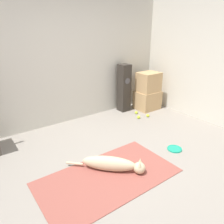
{
  "coord_description": "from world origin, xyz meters",
  "views": [
    {
      "loc": [
        -1.53,
        -1.9,
        1.89
      ],
      "look_at": [
        0.61,
        1.01,
        0.45
      ],
      "focal_mm": 35.0,
      "sensor_mm": 36.0,
      "label": 1
    }
  ],
  "objects_px": {
    "tennis_ball_loose_on_carpet": "(136,113)",
    "floor_speaker": "(124,88)",
    "cardboard_box_upper": "(149,82)",
    "tennis_ball_by_boxes": "(139,117)",
    "cardboard_box_lower": "(147,100)",
    "dog": "(113,164)",
    "frisbee": "(175,149)",
    "tennis_ball_near_speaker": "(148,115)"
  },
  "relations": [
    {
      "from": "cardboard_box_lower",
      "to": "tennis_ball_by_boxes",
      "type": "distance_m",
      "value": 0.69
    },
    {
      "from": "tennis_ball_by_boxes",
      "to": "tennis_ball_near_speaker",
      "type": "xyz_separation_m",
      "value": [
        0.23,
        -0.05,
        0.0
      ]
    },
    {
      "from": "dog",
      "to": "cardboard_box_upper",
      "type": "height_order",
      "value": "cardboard_box_upper"
    },
    {
      "from": "cardboard_box_lower",
      "to": "tennis_ball_near_speaker",
      "type": "distance_m",
      "value": 0.56
    },
    {
      "from": "frisbee",
      "to": "floor_speaker",
      "type": "relative_size",
      "value": 0.22
    },
    {
      "from": "cardboard_box_lower",
      "to": "tennis_ball_near_speaker",
      "type": "relative_size",
      "value": 8.25
    },
    {
      "from": "frisbee",
      "to": "tennis_ball_loose_on_carpet",
      "type": "distance_m",
      "value": 1.61
    },
    {
      "from": "tennis_ball_loose_on_carpet",
      "to": "floor_speaker",
      "type": "bearing_deg",
      "value": 102.89
    },
    {
      "from": "dog",
      "to": "frisbee",
      "type": "distance_m",
      "value": 1.16
    },
    {
      "from": "cardboard_box_lower",
      "to": "cardboard_box_upper",
      "type": "relative_size",
      "value": 1.12
    },
    {
      "from": "cardboard_box_lower",
      "to": "cardboard_box_upper",
      "type": "xyz_separation_m",
      "value": [
        -0.01,
        -0.01,
        0.44
      ]
    },
    {
      "from": "cardboard_box_upper",
      "to": "tennis_ball_by_boxes",
      "type": "xyz_separation_m",
      "value": [
        -0.57,
        -0.32,
        -0.63
      ]
    },
    {
      "from": "cardboard_box_lower",
      "to": "tennis_ball_near_speaker",
      "type": "bearing_deg",
      "value": -132.34
    },
    {
      "from": "cardboard_box_upper",
      "to": "frisbee",
      "type": "bearing_deg",
      "value": -120.96
    },
    {
      "from": "cardboard_box_lower",
      "to": "dog",
      "type": "bearing_deg",
      "value": -145.16
    },
    {
      "from": "dog",
      "to": "tennis_ball_near_speaker",
      "type": "distance_m",
      "value": 2.08
    },
    {
      "from": "frisbee",
      "to": "tennis_ball_loose_on_carpet",
      "type": "height_order",
      "value": "tennis_ball_loose_on_carpet"
    },
    {
      "from": "dog",
      "to": "tennis_ball_loose_on_carpet",
      "type": "xyz_separation_m",
      "value": [
        1.68,
        1.37,
        -0.08
      ]
    },
    {
      "from": "floor_speaker",
      "to": "tennis_ball_by_boxes",
      "type": "xyz_separation_m",
      "value": [
        -0.06,
        -0.59,
        -0.51
      ]
    },
    {
      "from": "tennis_ball_by_boxes",
      "to": "tennis_ball_loose_on_carpet",
      "type": "relative_size",
      "value": 1.0
    },
    {
      "from": "dog",
      "to": "frisbee",
      "type": "xyz_separation_m",
      "value": [
        1.15,
        -0.15,
        -0.1
      ]
    },
    {
      "from": "frisbee",
      "to": "tennis_ball_loose_on_carpet",
      "type": "xyz_separation_m",
      "value": [
        0.53,
        1.52,
        0.02
      ]
    },
    {
      "from": "cardboard_box_lower",
      "to": "tennis_ball_by_boxes",
      "type": "relative_size",
      "value": 8.25
    },
    {
      "from": "cardboard_box_upper",
      "to": "dog",
      "type": "bearing_deg",
      "value": -145.29
    },
    {
      "from": "dog",
      "to": "tennis_ball_near_speaker",
      "type": "bearing_deg",
      "value": 31.63
    },
    {
      "from": "tennis_ball_loose_on_carpet",
      "to": "dog",
      "type": "bearing_deg",
      "value": -140.82
    },
    {
      "from": "frisbee",
      "to": "cardboard_box_lower",
      "type": "bearing_deg",
      "value": 59.05
    },
    {
      "from": "cardboard_box_upper",
      "to": "tennis_ball_by_boxes",
      "type": "relative_size",
      "value": 7.39
    },
    {
      "from": "cardboard_box_upper",
      "to": "tennis_ball_near_speaker",
      "type": "distance_m",
      "value": 0.81
    },
    {
      "from": "dog",
      "to": "tennis_ball_loose_on_carpet",
      "type": "relative_size",
      "value": 12.75
    },
    {
      "from": "frisbee",
      "to": "tennis_ball_near_speaker",
      "type": "height_order",
      "value": "tennis_ball_near_speaker"
    },
    {
      "from": "floor_speaker",
      "to": "tennis_ball_loose_on_carpet",
      "type": "bearing_deg",
      "value": -77.11
    },
    {
      "from": "cardboard_box_lower",
      "to": "floor_speaker",
      "type": "bearing_deg",
      "value": 154.11
    },
    {
      "from": "cardboard_box_upper",
      "to": "tennis_ball_loose_on_carpet",
      "type": "bearing_deg",
      "value": -167.69
    },
    {
      "from": "tennis_ball_by_boxes",
      "to": "frisbee",
      "type": "bearing_deg",
      "value": -107.0
    },
    {
      "from": "tennis_ball_near_speaker",
      "to": "dog",
      "type": "bearing_deg",
      "value": -148.37
    },
    {
      "from": "cardboard_box_lower",
      "to": "floor_speaker",
      "type": "xyz_separation_m",
      "value": [
        -0.52,
        0.25,
        0.33
      ]
    },
    {
      "from": "cardboard_box_upper",
      "to": "tennis_ball_near_speaker",
      "type": "xyz_separation_m",
      "value": [
        -0.35,
        -0.38,
        -0.63
      ]
    },
    {
      "from": "dog",
      "to": "floor_speaker",
      "type": "bearing_deg",
      "value": 47.25
    },
    {
      "from": "tennis_ball_near_speaker",
      "to": "tennis_ball_loose_on_carpet",
      "type": "bearing_deg",
      "value": 107.19
    },
    {
      "from": "cardboard_box_lower",
      "to": "tennis_ball_near_speaker",
      "type": "xyz_separation_m",
      "value": [
        -0.35,
        -0.39,
        -0.18
      ]
    },
    {
      "from": "frisbee",
      "to": "tennis_ball_near_speaker",
      "type": "distance_m",
      "value": 1.38
    }
  ]
}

